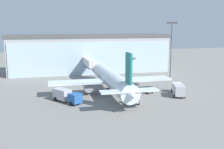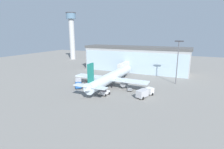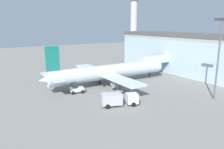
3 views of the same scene
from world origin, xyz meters
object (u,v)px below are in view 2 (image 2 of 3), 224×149
jet_bridge (124,65)px  pushback_tug (105,92)px  control_tower (72,32)px  baggage_cart (130,89)px  airplane (111,77)px  catering_truck (78,83)px  apron_light_mast (178,58)px  safety_cone_nose (105,93)px  fuel_truck (145,92)px  safety_cone_wingtip (86,80)px

jet_bridge → pushback_tug: jet_bridge is taller
jet_bridge → control_tower: bearing=58.0°
control_tower → baggage_cart: (65.92, -54.96, -20.23)m
airplane → catering_truck: size_ratio=5.18×
apron_light_mast → safety_cone_nose: 32.26m
apron_light_mast → baggage_cart: size_ratio=5.44×
pushback_tug → safety_cone_nose: bearing=40.7°
control_tower → jet_bridge: bearing=-30.2°
control_tower → airplane: size_ratio=0.93×
fuel_truck → airplane: bearing=85.9°
jet_bridge → fuel_truck: 31.79m
airplane → baggage_cart: airplane is taller
pushback_tug → safety_cone_nose: pushback_tug is taller
jet_bridge → apron_light_mast: (24.66, -6.76, 5.63)m
jet_bridge → catering_truck: size_ratio=1.89×
pushback_tug → safety_cone_nose: size_ratio=6.25×
fuel_truck → baggage_cart: 7.43m
baggage_cart → airplane: bearing=-125.7°
jet_bridge → safety_cone_wingtip: size_ratio=24.90×
catering_truck → safety_cone_nose: (12.81, -3.23, -1.19)m
jet_bridge → catering_truck: jet_bridge is taller
catering_truck → control_tower: bearing=-176.5°
apron_light_mast → baggage_cart: bearing=-130.9°
airplane → safety_cone_nose: 10.02m
safety_cone_nose → airplane: bearing=100.8°
apron_light_mast → fuel_truck: bearing=-111.0°
control_tower → safety_cone_wingtip: (44.56, -50.17, -20.45)m
baggage_cart → safety_cone_nose: (-6.67, -6.61, -0.23)m
apron_light_mast → safety_cone_wingtip: apron_light_mast is taller
jet_bridge → airplane: 20.28m
jet_bridge → apron_light_mast: bearing=-107.1°
apron_light_mast → safety_cone_wingtip: 38.41m
safety_cone_nose → catering_truck: bearing=165.9°
pushback_tug → catering_truck: bearing=81.2°
jet_bridge → control_tower: (-55.21, 32.12, 16.06)m
baggage_cart → safety_cone_wingtip: bearing=-120.5°
catering_truck → fuel_truck: size_ratio=0.95×
fuel_truck → jet_bridge: bearing=52.4°
apron_light_mast → airplane: (-22.40, -13.35, -6.86)m
jet_bridge → catering_truck: 27.83m
apron_light_mast → airplane: apron_light_mast is taller
baggage_cart → fuel_truck: bearing=40.9°
catering_truck → fuel_truck: 25.78m
jet_bridge → catering_truck: bearing=159.7°
airplane → baggage_cart: (8.45, -2.73, -2.94)m
airplane → pushback_tug: size_ratio=10.91×
jet_bridge → safety_cone_wingtip: bearing=147.7°
catering_truck → airplane: bearing=83.9°
pushback_tug → fuel_truck: bearing=-64.2°
catering_truck → pushback_tug: size_ratio=2.11×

